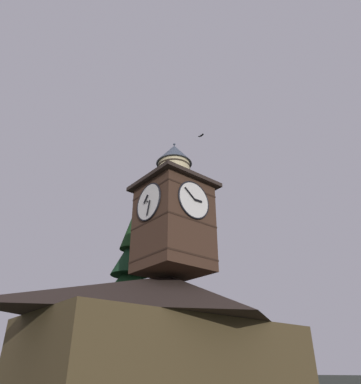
{
  "coord_description": "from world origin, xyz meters",
  "views": [
    {
      "loc": [
        12.39,
        14.36,
        1.23
      ],
      "look_at": [
        -0.33,
        -0.98,
        11.45
      ],
      "focal_mm": 32.89,
      "sensor_mm": 36.0,
      "label": 1
    }
  ],
  "objects": [
    {
      "name": "pine_tree_behind",
      "position": [
        -1.48,
        -8.3,
        5.31
      ],
      "size": [
        6.13,
        6.13,
        12.86
      ],
      "color": "#473323",
      "rests_on": "ground_plane"
    },
    {
      "name": "clock_tower",
      "position": [
        -0.01,
        -1.27,
        9.89
      ],
      "size": [
        4.4,
        4.4,
        8.97
      ],
      "color": "#422B1E",
      "rests_on": "building_main"
    },
    {
      "name": "moon",
      "position": [
        -17.8,
        -40.92,
        12.69
      ],
      "size": [
        1.56,
        1.56,
        1.56
      ],
      "color": "silver"
    },
    {
      "name": "building_main",
      "position": [
        -0.36,
        -1.93,
        3.21
      ],
      "size": [
        15.41,
        8.76,
        6.26
      ],
      "color": "#4E3F25",
      "rests_on": "ground_plane"
    },
    {
      "name": "flying_bird_high",
      "position": [
        -5.6,
        -4.43,
        20.27
      ],
      "size": [
        0.23,
        0.62,
        0.13
      ],
      "color": "black"
    }
  ]
}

